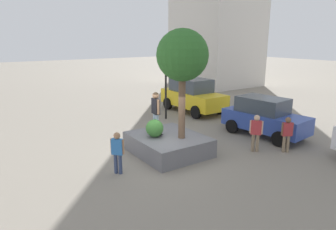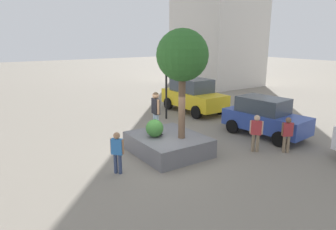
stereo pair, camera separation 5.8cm
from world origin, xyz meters
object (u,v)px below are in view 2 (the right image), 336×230
passerby_with_bag (287,132)px  bystander_watching (117,150)px  planter_ledge (168,144)px  taxi_cab (193,95)px  traffic_light_median (166,71)px  plaza_tree (182,56)px  pedestrian_crossing (256,131)px  skateboard (156,133)px  sedan_parked (265,117)px  skateboarder (156,110)px

passerby_with_bag → bystander_watching: bearing=-106.8°
planter_ledge → bystander_watching: bystander_watching is taller
taxi_cab → planter_ledge: bearing=-46.2°
traffic_light_median → passerby_with_bag: size_ratio=2.74×
planter_ledge → taxi_cab: taxi_cab is taller
plaza_tree → pedestrian_crossing: (1.43, 2.88, -3.13)m
skateboard → sedan_parked: sedan_parked is taller
traffic_light_median → bystander_watching: (5.44, -5.70, -2.00)m
skateboard → traffic_light_median: size_ratio=0.19×
bystander_watching → traffic_light_median: bearing=133.7°
planter_ledge → bystander_watching: size_ratio=2.03×
skateboarder → pedestrian_crossing: size_ratio=1.08×
passerby_with_bag → bystander_watching: 7.16m
planter_ledge → traffic_light_median: bearing=147.2°
planter_ledge → passerby_with_bag: bearing=56.9°
skateboarder → traffic_light_median: bearing=141.9°
taxi_cab → pedestrian_crossing: (7.27, -2.34, -0.18)m
traffic_light_median → pedestrian_crossing: bearing=1.1°
skateboard → sedan_parked: size_ratio=0.19×
planter_ledge → plaza_tree: plaza_tree is taller
plaza_tree → sedan_parked: (0.15, 4.99, -3.09)m
skateboarder → passerby_with_bag: size_ratio=1.13×
skateboard → bystander_watching: bystander_watching is taller
taxi_cab → sedan_parked: 6.00m
traffic_light_median → skateboarder: bearing=-38.1°
plaza_tree → bystander_watching: plaza_tree is taller
sedan_parked → planter_ledge: bearing=-97.4°
plaza_tree → traffic_light_median: 6.08m
plaza_tree → bystander_watching: bearing=-87.0°
pedestrian_crossing → bystander_watching: (-1.27, -5.83, -0.04)m
bystander_watching → skateboard: bearing=116.2°
taxi_cab → traffic_light_median: bearing=-77.3°
plaza_tree → taxi_cab: 8.37m
sedan_parked → traffic_light_median: (-5.44, -2.24, 1.92)m
planter_ledge → skateboard: bearing=-145.1°
pedestrian_crossing → skateboarder: bearing=-124.5°
plaza_tree → traffic_light_median: (-5.29, 2.75, -1.17)m
skateboard → planter_ledge: bearing=34.9°
plaza_tree → taxi_cab: plaza_tree is taller
skateboarder → bystander_watching: size_ratio=1.13×
skateboard → passerby_with_bag: 5.56m
traffic_light_median → passerby_with_bag: traffic_light_median is taller
skateboard → bystander_watching: 2.58m
skateboarder → plaza_tree: bearing=32.5°
sedan_parked → passerby_with_bag: (2.07, -1.08, -0.08)m
planter_ledge → bystander_watching: (0.69, -2.63, 0.51)m
skateboarder → sedan_parked: (1.14, 5.62, -0.87)m
taxi_cab → skateboarder: bearing=-50.3°
plaza_tree → passerby_with_bag: (2.22, 3.91, -3.18)m
skateboarder → passerby_with_bag: 5.64m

